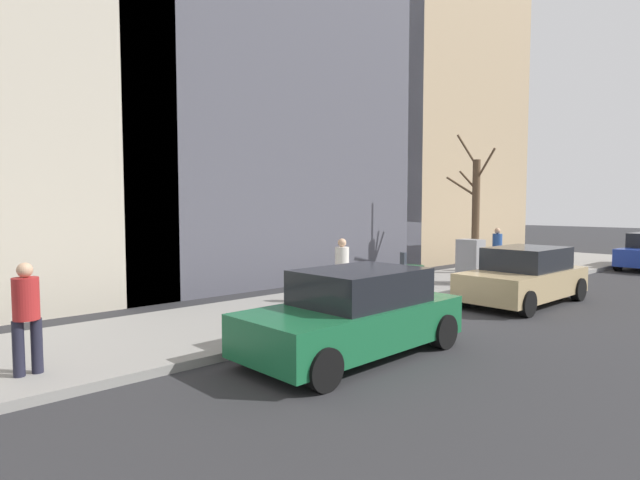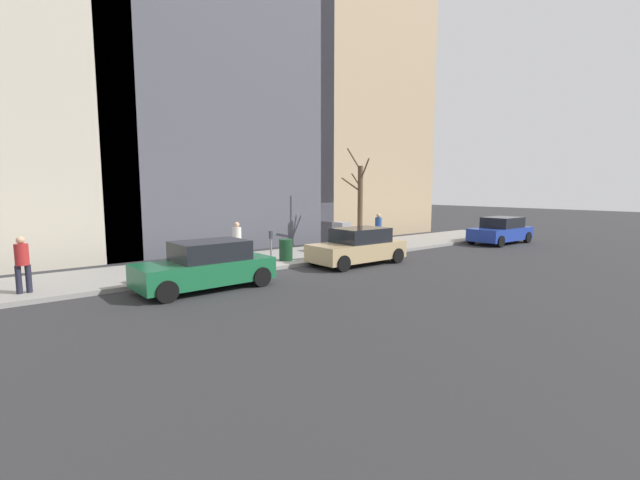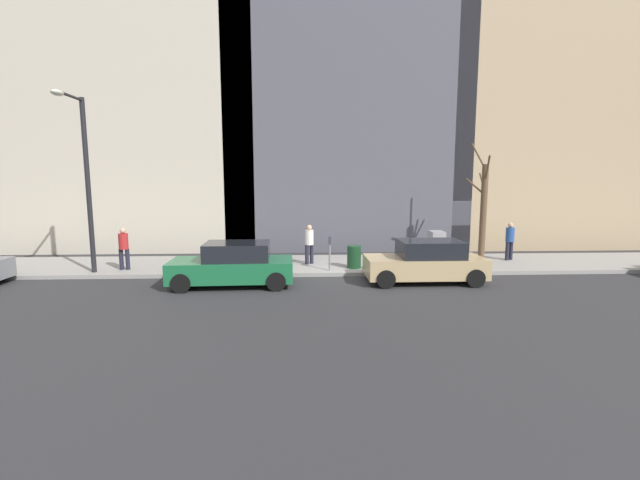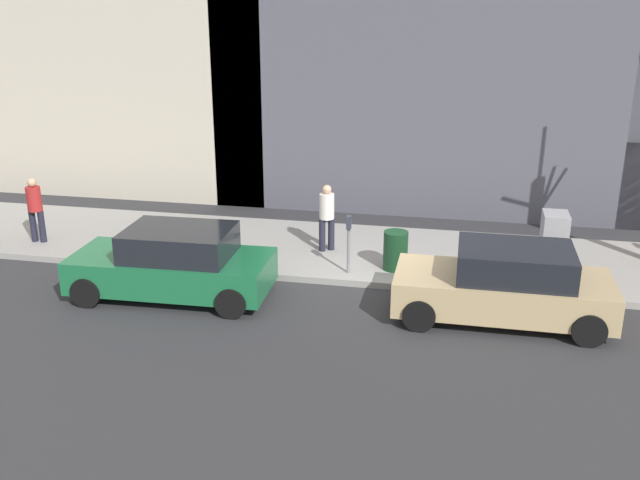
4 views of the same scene
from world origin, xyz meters
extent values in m
plane|color=#2B2B2D|center=(0.00, 0.00, 0.00)|extent=(120.00, 120.00, 0.00)
cube|color=gray|center=(2.00, 0.00, 0.07)|extent=(4.00, 36.00, 0.15)
cube|color=tan|center=(-1.01, -2.59, 0.57)|extent=(1.80, 4.20, 0.70)
cube|color=black|center=(-1.01, -2.79, 1.22)|extent=(1.60, 2.20, 0.60)
cylinder|color=black|center=(-1.86, -1.04, 0.32)|extent=(0.22, 0.64, 0.64)
cylinder|color=black|center=(-0.16, -1.05, 0.32)|extent=(0.22, 0.64, 0.64)
cylinder|color=black|center=(-1.86, -4.14, 0.32)|extent=(0.22, 0.64, 0.64)
cylinder|color=black|center=(-0.16, -4.15, 0.32)|extent=(0.22, 0.64, 0.64)
cube|color=#196038|center=(-1.24, 4.24, 0.57)|extent=(1.93, 4.25, 0.70)
cube|color=black|center=(-1.23, 4.04, 1.22)|extent=(1.67, 2.25, 0.60)
cylinder|color=black|center=(-2.13, 5.76, 0.32)|extent=(0.24, 0.65, 0.64)
cylinder|color=black|center=(-0.43, 5.82, 0.32)|extent=(0.24, 0.65, 0.64)
cylinder|color=black|center=(-2.04, 2.67, 0.32)|extent=(0.24, 0.65, 0.64)
cylinder|color=black|center=(-0.34, 2.72, 0.32)|extent=(0.24, 0.65, 0.64)
cylinder|color=slate|center=(0.45, 0.72, 0.68)|extent=(0.07, 0.07, 1.05)
cube|color=#2D333D|center=(0.45, 0.72, 1.35)|extent=(0.14, 0.10, 0.30)
cube|color=#A8A399|center=(1.30, -3.76, 0.24)|extent=(0.83, 0.61, 0.18)
cube|color=#939399|center=(1.30, -3.76, 0.96)|extent=(0.75, 0.55, 1.25)
cylinder|color=#14381E|center=(0.90, -0.30, 0.60)|extent=(0.56, 0.56, 0.90)
cylinder|color=#1E1E2D|center=(1.76, 1.59, 0.56)|extent=(0.16, 0.16, 0.82)
cylinder|color=#1E1E2D|center=(1.89, 1.39, 0.56)|extent=(0.16, 0.16, 0.82)
cylinder|color=silver|center=(1.82, 1.49, 1.28)|extent=(0.36, 0.36, 0.62)
sphere|color=tan|center=(1.82, 1.49, 1.70)|extent=(0.22, 0.22, 0.22)
cylinder|color=#1E1E2D|center=(0.97, 8.92, 0.56)|extent=(0.16, 0.16, 0.82)
cylinder|color=#1E1E2D|center=(0.98, 8.68, 0.56)|extent=(0.16, 0.16, 0.82)
cylinder|color=#A52323|center=(0.98, 8.80, 1.28)|extent=(0.36, 0.36, 0.62)
sphere|color=tan|center=(0.98, 8.80, 1.70)|extent=(0.22, 0.22, 0.22)
camera|label=1|loc=(-7.24, 10.44, 2.62)|focal=28.00mm
camera|label=2|loc=(-13.86, 9.70, 3.17)|focal=24.00mm
camera|label=3|loc=(-15.94, 1.83, 3.65)|focal=24.00mm
camera|label=4|loc=(-14.40, -1.69, 6.17)|focal=40.00mm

